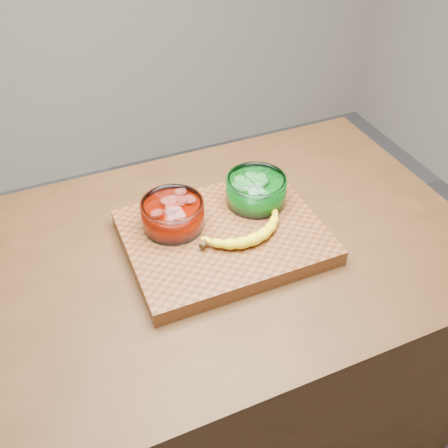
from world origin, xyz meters
name	(u,v)px	position (x,y,z in m)	size (l,w,h in m)	color
ground	(224,427)	(0.00, 0.00, 0.00)	(3.50, 3.50, 0.00)	#555559
counter	(224,353)	(0.00, 0.00, 0.45)	(1.20, 0.80, 0.90)	#4A2D16
cutting_board	(224,237)	(0.00, 0.00, 0.92)	(0.45, 0.35, 0.04)	brown
bowl_red	(173,214)	(-0.10, 0.06, 0.97)	(0.14, 0.14, 0.07)	white
bowl_green	(256,190)	(0.11, 0.07, 0.97)	(0.15, 0.15, 0.07)	white
banana	(245,231)	(0.04, -0.04, 0.96)	(0.24, 0.12, 0.03)	yellow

